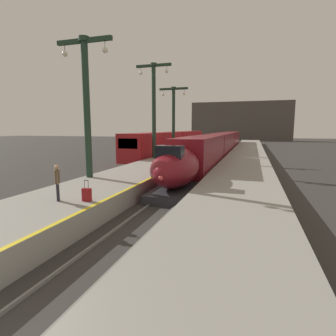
{
  "coord_description": "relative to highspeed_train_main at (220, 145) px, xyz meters",
  "views": [
    {
      "loc": [
        4.75,
        -2.43,
        4.37
      ],
      "look_at": [
        -0.5,
        14.43,
        1.8
      ],
      "focal_mm": 29.17,
      "sensor_mm": 36.0,
      "label": 1
    }
  ],
  "objects": [
    {
      "name": "rail_secondary_right",
      "position": [
        -7.35,
        -11.49,
        -1.9
      ],
      "size": [
        0.08,
        110.0,
        0.12
      ],
      "primitive_type": "cube",
      "color": "slate",
      "rests_on": "ground"
    },
    {
      "name": "platform_left_safety_stripe",
      "position": [
        -1.77,
        -14.24,
        -0.9
      ],
      "size": [
        0.2,
        107.8,
        0.01
      ],
      "primitive_type": "cube",
      "color": "yellow",
      "rests_on": "platform_left"
    },
    {
      "name": "station_column_mid",
      "position": [
        -5.9,
        -25.37,
        4.6
      ],
      "size": [
        4.0,
        0.68,
        9.15
      ],
      "color": "#1E3828",
      "rests_on": "platform_left"
    },
    {
      "name": "regional_train_adjacent",
      "position": [
        -8.1,
        3.41,
        0.17
      ],
      "size": [
        2.85,
        36.6,
        3.8
      ],
      "color": "maroon",
      "rests_on": "ground"
    },
    {
      "name": "rolling_suitcase",
      "position": [
        -2.45,
        -30.87,
        -0.6
      ],
      "size": [
        0.4,
        0.22,
        0.98
      ],
      "color": "maroon",
      "rests_on": "platform_left"
    },
    {
      "name": "platform_left",
      "position": [
        -4.05,
        -14.24,
        -1.43
      ],
      "size": [
        4.8,
        110.0,
        1.05
      ],
      "primitive_type": "cube",
      "color": "gray",
      "rests_on": "ground"
    },
    {
      "name": "highspeed_train_main",
      "position": [
        0.0,
        0.0,
        0.0
      ],
      "size": [
        2.92,
        56.47,
        3.6
      ],
      "color": "maroon",
      "rests_on": "ground"
    },
    {
      "name": "rail_main_right",
      "position": [
        0.75,
        -11.49,
        -1.9
      ],
      "size": [
        0.08,
        110.0,
        0.12
      ],
      "primitive_type": "cube",
      "color": "slate",
      "rests_on": "ground"
    },
    {
      "name": "station_column_distant",
      "position": [
        -5.9,
        -4.65,
        4.47
      ],
      "size": [
        4.0,
        0.68,
        8.91
      ],
      "color": "#1E3828",
      "rests_on": "platform_left"
    },
    {
      "name": "terminus_back_wall",
      "position": [
        0.0,
        63.01,
        5.04
      ],
      "size": [
        36.0,
        2.0,
        14.0
      ],
      "primitive_type": "cube",
      "color": "#4C4742",
      "rests_on": "ground"
    },
    {
      "name": "platform_right",
      "position": [
        4.05,
        -14.24,
        -1.43
      ],
      "size": [
        4.8,
        110.0,
        1.05
      ],
      "primitive_type": "cube",
      "color": "gray",
      "rests_on": "ground"
    },
    {
      "name": "rail_main_left",
      "position": [
        -0.75,
        -11.49,
        -1.9
      ],
      "size": [
        0.08,
        110.0,
        0.12
      ],
      "primitive_type": "cube",
      "color": "slate",
      "rests_on": "ground"
    },
    {
      "name": "rail_secondary_left",
      "position": [
        -8.85,
        -11.49,
        -1.9
      ],
      "size": [
        0.08,
        110.0,
        0.12
      ],
      "primitive_type": "cube",
      "color": "slate",
      "rests_on": "ground"
    },
    {
      "name": "station_column_far",
      "position": [
        -5.9,
        -12.49,
        5.21
      ],
      "size": [
        4.0,
        0.68,
        10.31
      ],
      "color": "#1E3828",
      "rests_on": "platform_left"
    },
    {
      "name": "passenger_near_edge",
      "position": [
        -3.73,
        -31.23,
        0.08
      ],
      "size": [
        0.42,
        0.44,
        1.69
      ],
      "color": "#23232D",
      "rests_on": "platform_left"
    }
  ]
}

